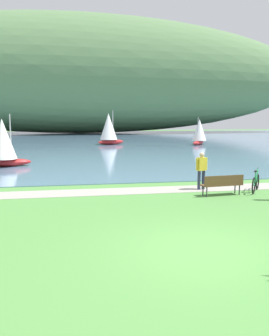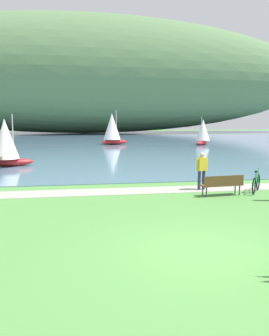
{
  "view_description": "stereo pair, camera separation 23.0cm",
  "coord_description": "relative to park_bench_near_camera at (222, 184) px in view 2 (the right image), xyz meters",
  "views": [
    {
      "loc": [
        -2.98,
        -7.53,
        3.16
      ],
      "look_at": [
        -0.35,
        7.58,
        1.0
      ],
      "focal_mm": 36.63,
      "sensor_mm": 36.0,
      "label": 1
    },
    {
      "loc": [
        -2.76,
        -7.57,
        3.16
      ],
      "look_at": [
        -0.35,
        7.58,
        1.0
      ],
      "focal_mm": 36.63,
      "sensor_mm": 36.0,
      "label": 2
    }
  ],
  "objects": [
    {
      "name": "park_bench_near_camera",
      "position": [
        0.0,
        0.0,
        0.0
      ],
      "size": [
        1.84,
        0.67,
        0.88
      ],
      "color": "brown",
      "rests_on": "ground"
    },
    {
      "name": "ground_plane",
      "position": [
        -3.07,
        -5.74,
        -0.52
      ],
      "size": [
        200.0,
        200.0,
        0.0
      ],
      "primitive_type": "plane",
      "color": "#518E42"
    },
    {
      "name": "shoreline_path",
      "position": [
        -3.07,
        1.57,
        -0.52
      ],
      "size": [
        60.0,
        1.5,
        0.01
      ],
      "primitive_type": "cube",
      "color": "#A39E93",
      "rests_on": "ground"
    },
    {
      "name": "sailboat_nearest_to_shore",
      "position": [
        -1.77,
        30.22,
        1.55
      ],
      "size": [
        3.78,
        2.88,
        4.32
      ],
      "color": "#B22323",
      "rests_on": "bay_water"
    },
    {
      "name": "person_at_shoreline",
      "position": [
        -0.42,
        1.35,
        0.46
      ],
      "size": [
        0.59,
        0.31,
        1.71
      ],
      "color": "#282D47",
      "rests_on": "ground"
    },
    {
      "name": "sailboat_toward_hillside",
      "position": [
        -10.76,
        10.74,
        1.17
      ],
      "size": [
        3.1,
        2.11,
        3.51
      ],
      "color": "#B22323",
      "rests_on": "bay_water"
    },
    {
      "name": "bicycle_leaning_near_bench",
      "position": [
        1.79,
        0.49,
        -0.12
      ],
      "size": [
        1.13,
        1.43,
        1.01
      ],
      "color": "black",
      "rests_on": "ground"
    },
    {
      "name": "bay_water",
      "position": [
        -3.07,
        43.34,
        -0.5
      ],
      "size": [
        180.0,
        80.0,
        0.04
      ],
      "primitive_type": "cube",
      "color": "#5B7F9E",
      "rests_on": "ground"
    },
    {
      "name": "distant_hillside",
      "position": [
        -4.71,
        70.04,
        13.1
      ],
      "size": [
        115.47,
        28.0,
        27.16
      ],
      "primitive_type": "ellipsoid",
      "color": "#567A4C",
      "rests_on": "bay_water"
    },
    {
      "name": "sailboat_far_off",
      "position": [
        9.47,
        28.16,
        1.18
      ],
      "size": [
        2.75,
        2.87,
        3.52
      ],
      "color": "#B22323",
      "rests_on": "bay_water"
    }
  ]
}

